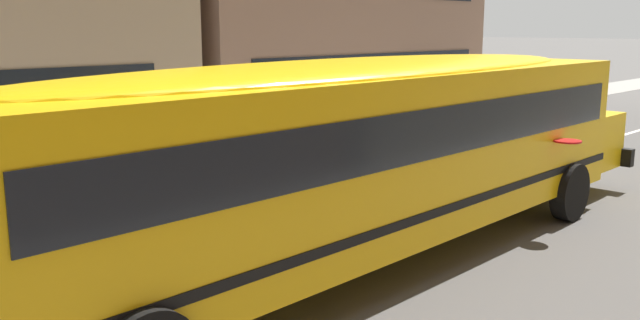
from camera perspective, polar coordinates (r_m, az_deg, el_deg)
ground_plane at (r=10.15m, az=-12.39°, el=-9.03°), size 400.00×400.00×0.00m
lane_centreline at (r=10.15m, az=-12.39°, el=-9.02°), size 110.00×0.16×0.01m
school_bus at (r=9.94m, az=4.14°, el=1.55°), size 13.58×3.21×3.03m
parked_car_black_by_entrance at (r=27.45m, az=17.80°, el=5.23°), size 3.98×2.05×1.64m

